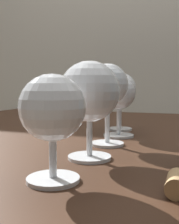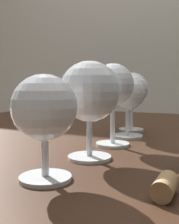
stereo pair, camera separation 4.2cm
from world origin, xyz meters
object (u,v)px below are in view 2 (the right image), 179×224
Objects in this scene: wine_glass_port at (113,87)px; wine_glass_merlot at (132,90)px; wine_glass_chardonnay at (44,109)px; cork at (165,186)px; wine_glass_empty at (90,94)px; wine_glass_white at (128,95)px.

wine_glass_port is 0.19m from wine_glass_merlot.
wine_glass_chardonnay reaches higher than cork.
wine_glass_port is at bearing 91.53° from wine_glass_empty.
wine_glass_chardonnay is 0.31m from wine_glass_white.
wine_glass_chardonnay is 0.86× the size of wine_glass_merlot.
wine_glass_chardonnay is 2.99× the size of cork.
wine_glass_empty reaches higher than wine_glass_chardonnay.
wine_glass_empty is 0.20m from wine_glass_white.
wine_glass_merlot is 0.43m from cork.
wine_glass_port reaches higher than wine_glass_white.
wine_glass_chardonnay is at bearing -90.24° from wine_glass_white.
cork is (0.14, -0.30, -0.08)m from wine_glass_white.
wine_glass_merlot reaches higher than cork.
wine_glass_port reaches higher than wine_glass_chardonnay.
wine_glass_empty is at bearing -88.47° from wine_glass_port.
wine_glass_port is 1.15× the size of wine_glass_white.
wine_glass_white is at bearing 89.76° from wine_glass_chardonnay.
cork is at bearing -36.88° from wine_glass_empty.
wine_glass_chardonnay is at bearing -90.69° from wine_glass_port.
wine_glass_port is (0.00, 0.21, 0.02)m from wine_glass_chardonnay.
wine_glass_merlot is (-0.02, 0.09, 0.01)m from wine_glass_white.
wine_glass_port is at bearing -89.21° from wine_glass_white.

